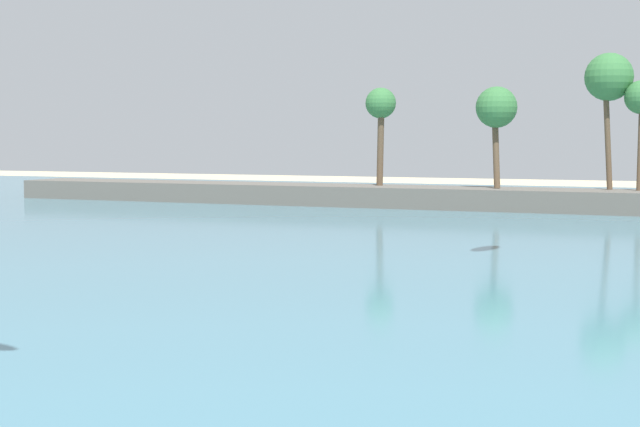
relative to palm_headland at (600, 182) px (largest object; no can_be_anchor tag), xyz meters
name	(u,v)px	position (x,y,z in m)	size (l,w,h in m)	color
sea	(554,225)	(-1.92, -11.66, -2.42)	(220.00, 103.27, 0.06)	teal
palm_headland	(600,182)	(0.00, 0.00, 0.00)	(104.22, 6.12, 12.66)	#605B54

